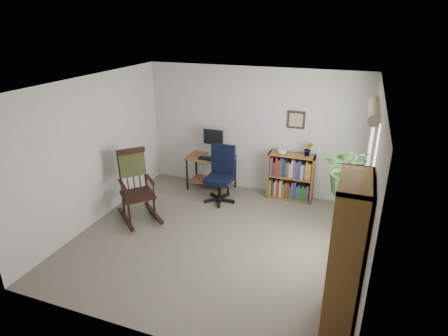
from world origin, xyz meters
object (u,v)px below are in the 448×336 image
at_px(desk, 211,173).
at_px(office_chair, 219,175).
at_px(low_bookshelf, 290,177).
at_px(tall_bookshelf, 346,256).
at_px(rocking_chair, 137,186).

relative_size(desk, office_chair, 0.87).
bearing_deg(low_bookshelf, tall_bookshelf, -69.03).
relative_size(office_chair, tall_bookshelf, 0.60).
distance_m(office_chair, rocking_chair, 1.51).
bearing_deg(low_bookshelf, desk, -175.57).
bearing_deg(office_chair, desk, 126.42).
xyz_separation_m(low_bookshelf, tall_bookshelf, (1.12, -2.92, 0.45)).
bearing_deg(desk, rocking_chair, -115.06).
height_order(desk, tall_bookshelf, tall_bookshelf).
relative_size(desk, tall_bookshelf, 0.52).
bearing_deg(rocking_chair, tall_bookshelf, -67.37).
height_order(rocking_chair, low_bookshelf, rocking_chair).
height_order(desk, office_chair, office_chair).
bearing_deg(tall_bookshelf, desk, 133.66).
bearing_deg(office_chair, rocking_chair, -135.34).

